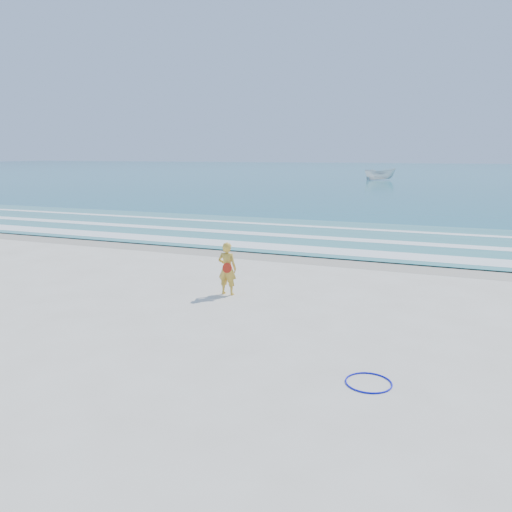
% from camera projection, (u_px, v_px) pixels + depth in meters
% --- Properties ---
extents(ground, '(400.00, 400.00, 0.00)m').
position_uv_depth(ground, '(161.00, 335.00, 10.59)').
color(ground, silver).
rests_on(ground, ground).
extents(wet_sand, '(400.00, 2.40, 0.00)m').
position_uv_depth(wet_sand, '(291.00, 256.00, 18.78)').
color(wet_sand, '#B2A893').
rests_on(wet_sand, ground).
extents(ocean, '(400.00, 190.00, 0.04)m').
position_uv_depth(ocean, '(428.00, 172.00, 106.18)').
color(ocean, '#19727F').
rests_on(ocean, ground).
extents(shallow, '(400.00, 10.00, 0.01)m').
position_uv_depth(shallow, '(323.00, 235.00, 23.32)').
color(shallow, '#59B7AD').
rests_on(shallow, ocean).
extents(foam_near, '(400.00, 1.40, 0.01)m').
position_uv_depth(foam_near, '(300.00, 249.00, 19.95)').
color(foam_near, white).
rests_on(foam_near, shallow).
extents(foam_mid, '(400.00, 0.90, 0.01)m').
position_uv_depth(foam_mid, '(319.00, 238.00, 22.59)').
color(foam_mid, white).
rests_on(foam_mid, shallow).
extents(foam_far, '(400.00, 0.60, 0.01)m').
position_uv_depth(foam_far, '(335.00, 228.00, 25.60)').
color(foam_far, white).
rests_on(foam_far, shallow).
extents(hoop, '(1.00, 1.00, 0.03)m').
position_uv_depth(hoop, '(369.00, 383.00, 8.37)').
color(hoop, '#0B0FC7').
rests_on(hoop, ground).
extents(boat, '(4.69, 3.23, 1.70)m').
position_uv_depth(boat, '(380.00, 174.00, 71.10)').
color(boat, silver).
rests_on(boat, ocean).
extents(woman, '(0.53, 0.40, 1.45)m').
position_uv_depth(woman, '(227.00, 269.00, 13.53)').
color(woman, gold).
rests_on(woman, ground).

